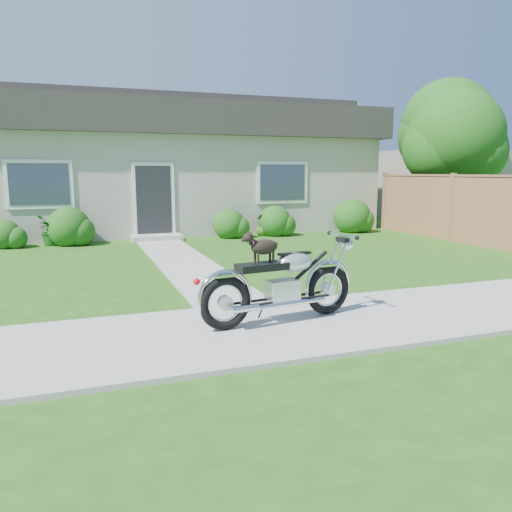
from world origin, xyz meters
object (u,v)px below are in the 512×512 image
Objects in this scene: fence at (452,208)px; potted_plant_left at (51,230)px; potted_plant_right at (262,224)px; tree_far at (452,130)px; tree_near at (460,140)px; motorcycle_with_dog at (282,282)px; house at (183,165)px.

potted_plant_left is at bearing 165.17° from fence.
tree_far is at bearing 12.00° from potted_plant_right.
tree_far is 9.14m from potted_plant_right.
potted_plant_right is at bearing -168.00° from tree_far.
tree_near is 11.87m from motorcycle_with_dog.
potted_plant_left is at bearing 174.58° from tree_near.
tree_far is at bearing -9.35° from house.
tree_far is 6.67× the size of potted_plant_left.
house is at bearing 149.76° from tree_near.
tree_near is at bearing -126.73° from tree_far.
house is 4.23m from potted_plant_right.
house is 2.78× the size of tree_near.
tree_near is 3.71m from tree_far.
tree_far is (3.78, 4.59, 2.55)m from fence.
tree_near reaches higher than potted_plant_right.
tree_far is at bearing 53.27° from tree_near.
motorcycle_with_dog is (-7.50, -5.62, -0.39)m from fence.
tree_far reaches higher than motorcycle_with_dog.
fence is at bearing -31.22° from potted_plant_right.
tree_near is (1.59, 1.65, 1.96)m from fence.
fence is 3.01m from tree_near.
motorcycle_with_dog reaches higher than potted_plant_right.
potted_plant_right is (-4.62, 2.80, -0.58)m from fence.
fence is 2.98× the size of motorcycle_with_dog.
tree_far is (10.08, -1.66, 1.33)m from house.
fence is 8.13× the size of potted_plant_left.
tree_far is 2.45× the size of motorcycle_with_dog.
potted_plant_right is at bearing -63.97° from house.
potted_plant_right is at bearing 169.47° from tree_near.
potted_plant_left is at bearing -172.91° from tree_far.
potted_plant_left is (-12.16, 1.15, -2.50)m from tree_near.
motorcycle_with_dog reaches higher than potted_plant_left.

